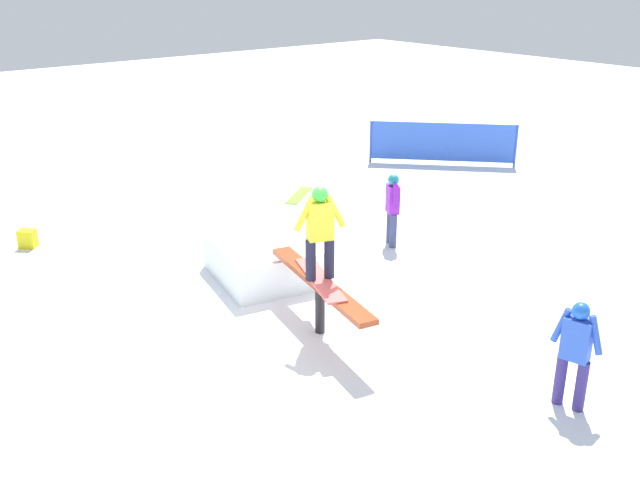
{
  "coord_description": "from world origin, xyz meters",
  "views": [
    {
      "loc": [
        6.93,
        -5.72,
        4.9
      ],
      "look_at": [
        0.0,
        0.0,
        1.41
      ],
      "focal_mm": 40.0,
      "sensor_mm": 36.0,
      "label": 1
    }
  ],
  "objects_px": {
    "bystander_purple": "(392,206)",
    "backpack_on_snow": "(27,239)",
    "rail_feature": "(320,288)",
    "loose_snowboard_lime": "(299,195)",
    "main_rider_on_rail": "(320,235)",
    "bystander_blue": "(575,349)"
  },
  "relations": [
    {
      "from": "main_rider_on_rail",
      "to": "backpack_on_snow",
      "type": "distance_m",
      "value": 6.43
    },
    {
      "from": "rail_feature",
      "to": "loose_snowboard_lime",
      "type": "xyz_separation_m",
      "value": [
        -5.21,
        3.69,
        -0.68
      ]
    },
    {
      "from": "bystander_blue",
      "to": "loose_snowboard_lime",
      "type": "bearing_deg",
      "value": 150.2
    },
    {
      "from": "rail_feature",
      "to": "loose_snowboard_lime",
      "type": "height_order",
      "value": "rail_feature"
    },
    {
      "from": "rail_feature",
      "to": "backpack_on_snow",
      "type": "bearing_deg",
      "value": -147.46
    },
    {
      "from": "main_rider_on_rail",
      "to": "loose_snowboard_lime",
      "type": "relative_size",
      "value": 1.2
    },
    {
      "from": "main_rider_on_rail",
      "to": "bystander_purple",
      "type": "xyz_separation_m",
      "value": [
        -1.76,
        3.17,
        -0.71
      ]
    },
    {
      "from": "loose_snowboard_lime",
      "to": "backpack_on_snow",
      "type": "distance_m",
      "value": 5.83
    },
    {
      "from": "loose_snowboard_lime",
      "to": "rail_feature",
      "type": "bearing_deg",
      "value": 19.35
    },
    {
      "from": "rail_feature",
      "to": "bystander_blue",
      "type": "xyz_separation_m",
      "value": [
        3.27,
        1.11,
        0.07
      ]
    },
    {
      "from": "bystander_blue",
      "to": "backpack_on_snow",
      "type": "relative_size",
      "value": 4.0
    },
    {
      "from": "rail_feature",
      "to": "main_rider_on_rail",
      "type": "bearing_deg",
      "value": 0.0
    },
    {
      "from": "bystander_purple",
      "to": "backpack_on_snow",
      "type": "relative_size",
      "value": 4.0
    },
    {
      "from": "loose_snowboard_lime",
      "to": "backpack_on_snow",
      "type": "xyz_separation_m",
      "value": [
        -0.73,
        -5.79,
        0.16
      ]
    },
    {
      "from": "main_rider_on_rail",
      "to": "bystander_blue",
      "type": "xyz_separation_m",
      "value": [
        3.27,
        1.11,
        -0.71
      ]
    },
    {
      "from": "main_rider_on_rail",
      "to": "bystander_blue",
      "type": "height_order",
      "value": "main_rider_on_rail"
    },
    {
      "from": "bystander_purple",
      "to": "loose_snowboard_lime",
      "type": "xyz_separation_m",
      "value": [
        -3.45,
        0.52,
        -0.75
      ]
    },
    {
      "from": "bystander_blue",
      "to": "loose_snowboard_lime",
      "type": "xyz_separation_m",
      "value": [
        -8.49,
        2.58,
        -0.75
      ]
    },
    {
      "from": "bystander_purple",
      "to": "backpack_on_snow",
      "type": "distance_m",
      "value": 6.75
    },
    {
      "from": "bystander_blue",
      "to": "backpack_on_snow",
      "type": "distance_m",
      "value": 9.77
    },
    {
      "from": "loose_snowboard_lime",
      "to": "backpack_on_snow",
      "type": "relative_size",
      "value": 3.76
    },
    {
      "from": "rail_feature",
      "to": "main_rider_on_rail",
      "type": "relative_size",
      "value": 1.77
    }
  ]
}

